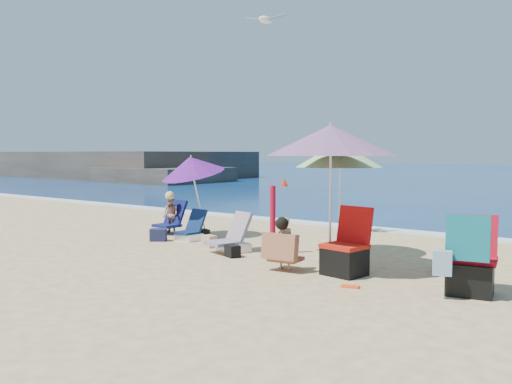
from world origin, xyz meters
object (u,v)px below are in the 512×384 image
Objects in this scene: chair_navy at (191,232)px; umbrella_striped at (339,155)px; person_center at (283,244)px; furled_umbrella at (275,212)px; umbrella_blue at (192,166)px; seagull at (265,20)px; chair_rainbow at (232,241)px; camp_chair_right at (469,265)px; person_left at (171,214)px; camp_chair_left at (346,255)px; umbrella_turquoise at (331,140)px.

umbrella_striped is at bearing 7.31° from chair_navy.
furled_umbrella is at bearing 130.91° from person_center.
umbrella_striped is 1.52m from furled_umbrella.
seagull is at bearing 34.12° from umbrella_blue.
chair_navy is at bearing 162.21° from chair_rainbow.
seagull is (-4.89, 2.23, 4.17)m from camp_chair_right.
umbrella_blue is 1.43m from chair_navy.
person_left is 4.67m from seagull.
camp_chair_right is (2.67, -1.42, -1.38)m from umbrella_striped.
person_center is at bearing -48.44° from seagull.
umbrella_striped is 2.01× the size of camp_chair_left.
chair_rainbow is at bearing -151.35° from umbrella_striped.
furled_umbrella reaches higher than person_center.
umbrella_blue reaches higher than camp_chair_right.
chair_rainbow is 2.60m from camp_chair_left.
camp_chair_right is (4.34, -0.51, 0.19)m from chair_rainbow.
person_left is at bearing -158.34° from seagull.
camp_chair_right is (3.62, -0.82, -0.36)m from furled_umbrella.
chair_rainbow is at bearing -24.50° from umbrella_blue.
camp_chair_right is (1.79, -0.07, 0.08)m from camp_chair_left.
chair_navy is (-3.76, 0.80, -1.82)m from umbrella_turquoise.
chair_rainbow is at bearing 170.23° from camp_chair_left.
umbrella_blue is at bearing -145.88° from seagull.
umbrella_turquoise reaches higher than camp_chair_left.
umbrella_striped is 2.33× the size of chair_rainbow.
seagull reaches higher than furled_umbrella.
chair_navy is 0.59× the size of camp_chair_right.
camp_chair_right is (6.19, -1.35, -1.14)m from umbrella_blue.
umbrella_blue is at bearing -5.69° from person_left.
person_center is at bearing -24.59° from chair_rainbow.
camp_chair_right is at bearing -11.60° from person_left.
furled_umbrella is 4.26m from seagull.
umbrella_blue is (-3.52, -0.07, -0.24)m from umbrella_striped.
umbrella_striped is 1.50× the size of furled_umbrella.
umbrella_striped is 3.63m from chair_navy.
person_center is (-0.01, -1.67, -1.36)m from umbrella_striped.
person_center is (-2.69, -0.25, 0.02)m from camp_chair_right.
chair_navy is 4.22m from camp_chair_left.
umbrella_turquoise is 4.23m from umbrella_blue.
umbrella_striped is 2.18m from camp_chair_left.
umbrella_turquoise is at bearing 158.39° from camp_chair_left.
umbrella_blue is 6.44m from camp_chair_right.
umbrella_blue is 3.42m from seagull.
person_center is (3.50, -1.60, -1.12)m from umbrella_blue.
camp_chair_right reaches higher than person_left.
umbrella_striped reaches higher than chair_navy.
umbrella_blue is 2.24× the size of person_center.
umbrella_turquoise is at bearing -15.74° from umbrella_blue.
person_left is (-5.14, 1.35, 0.13)m from camp_chair_left.
camp_chair_left is 0.96m from person_center.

